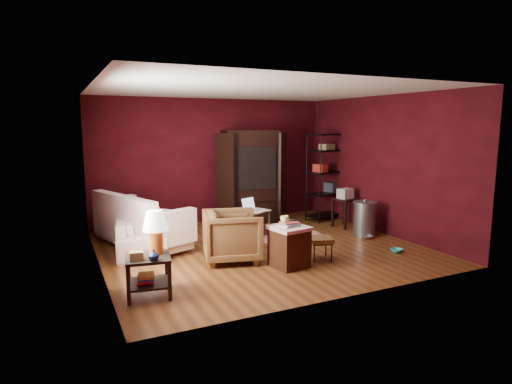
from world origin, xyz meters
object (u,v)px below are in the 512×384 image
Objects in this scene: armchair at (232,233)px; wire_shelving at (327,173)px; sofa at (139,226)px; tv_armoire at (251,175)px; laptop_desk at (253,213)px; side_table at (152,245)px; hamper at (289,246)px.

wire_shelving is (3.20, 1.97, 0.65)m from armchair.
sofa is 0.98× the size of tv_armoire.
sofa is 2.21m from laptop_desk.
tv_armoire is (1.46, 2.45, 0.64)m from armchair.
sofa is at bearing 83.87° from side_table.
sofa is 2.76× the size of hamper.
side_table is 1.45× the size of laptop_desk.
laptop_desk is (0.96, 1.23, 0.02)m from armchair.
hamper is 0.35× the size of tv_armoire.
tv_armoire reaches higher than laptop_desk.
wire_shelving is at bearing 46.43° from hamper.
sofa is 1.02× the size of wire_shelving.
wire_shelving is at bearing -5.58° from laptop_desk.
side_table is at bearing -166.54° from wire_shelving.
armchair reaches higher than sofa.
sofa is at bearing 55.83° from armchair.
wire_shelving is at bearing -8.77° from tv_armoire.
laptop_desk is at bearing -105.63° from tv_armoire.
sofa reaches higher than laptop_desk.
tv_armoire reaches higher than hamper.
laptop_desk is at bearing 81.92° from hamper.
armchair is at bearing -151.64° from laptop_desk.
tv_armoire is at bearing -60.71° from sofa.
tv_armoire is (0.50, 1.22, 0.62)m from laptop_desk.
laptop_desk is 0.36× the size of tv_armoire.
tv_armoire is (2.70, 1.03, 0.69)m from sofa.
side_table is (-1.48, -0.85, 0.21)m from armchair.
laptop_desk is (2.20, -0.18, 0.07)m from sofa.
armchair is at bearing -114.04° from tv_armoire.
laptop_desk is at bearing -179.46° from wire_shelving.
laptop_desk is at bearing -86.44° from sofa.
tv_armoire is (0.77, 3.12, 0.75)m from hamper.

